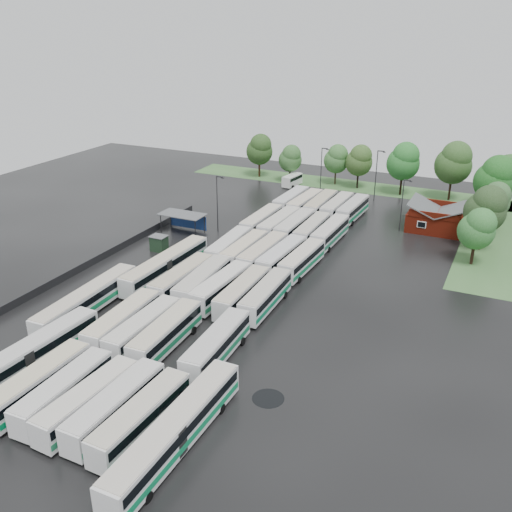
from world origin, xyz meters
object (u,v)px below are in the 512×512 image
at_px(brick_building, 437,220).
at_px(minibus, 292,180).
at_px(artic_bus_west_a, 29,356).
at_px(artic_bus_east, 176,431).

bearing_deg(brick_building, minibus, 155.39).
distance_m(artic_bus_west_a, minibus, 81.79).
bearing_deg(brick_building, artic_bus_west_a, -116.59).
relative_size(artic_bus_west_a, minibus, 3.09).
xyz_separation_m(brick_building, artic_bus_east, (-11.71, -69.25, 0.13)).
bearing_deg(artic_bus_west_a, brick_building, 66.11).
height_order(brick_building, artic_bus_east, brick_building).
height_order(artic_bus_west_a, minibus, artic_bus_west_a).
distance_m(brick_building, artic_bus_west_a, 73.56).
distance_m(artic_bus_east, minibus, 88.34).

